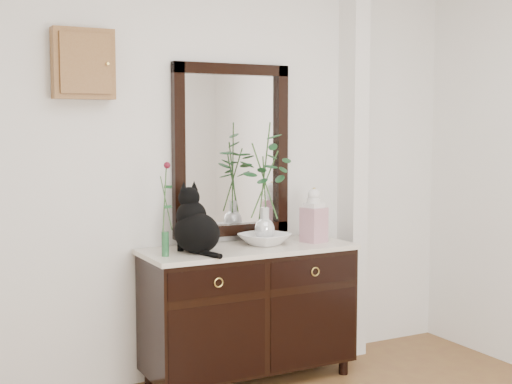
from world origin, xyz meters
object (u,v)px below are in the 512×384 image
cat (197,219)px  lotus_bowl (265,239)px  sideboard (249,306)px  ginger_jar (314,215)px

cat → lotus_bowl: 0.51m
sideboard → cat: 0.68m
sideboard → ginger_jar: 0.72m
sideboard → cat: size_ratio=3.35×
lotus_bowl → ginger_jar: size_ratio=0.83×
cat → ginger_jar: size_ratio=1.11×
sideboard → lotus_bowl: bearing=7.9°
cat → lotus_bowl: size_ratio=1.33×
sideboard → cat: cat is taller
cat → lotus_bowl: (0.48, 0.05, -0.16)m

